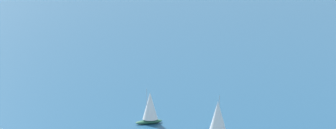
{
  "coord_description": "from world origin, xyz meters",
  "views": [
    {
      "loc": [
        128.38,
        75.73,
        59.6
      ],
      "look_at": [
        0.59,
        -1.19,
        33.07
      ],
      "focal_mm": 68.43,
      "sensor_mm": 36.0,
      "label": 1
    }
  ],
  "objects": [
    {
      "name": "sailboat_near_centre",
      "position": [
        -54.2,
        -41.51,
        5.74
      ],
      "size": [
        9.22,
        8.37,
        12.58
      ],
      "color": "#33704C",
      "rests_on": "ground_plane"
    },
    {
      "name": "sailboat_outer_ring_a",
      "position": [
        -50.66,
        -13.33,
        6.32
      ],
      "size": [
        11.02,
        6.57,
        13.85
      ],
      "color": "#9E9993",
      "rests_on": "ground_plane"
    }
  ]
}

